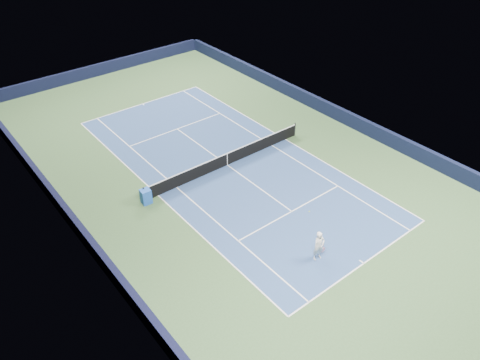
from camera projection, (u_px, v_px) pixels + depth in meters
ground at (227, 165)px, 32.18m from camera, size 40.00×40.00×0.00m
wall_far at (101, 69)px, 44.40m from camera, size 22.00×0.35×1.10m
wall_right at (335, 112)px, 37.34m from camera, size 0.35×40.00×1.10m
wall_left at (75, 224)px, 26.38m from camera, size 0.35×40.00×1.10m
court_surface at (227, 165)px, 32.18m from camera, size 10.97×23.77×0.01m
baseline_far at (142, 104)px, 39.70m from camera, size 10.97×0.08×0.00m
baseline_near at (364, 263)px, 24.66m from camera, size 10.97×0.08×0.00m
sideline_doubles_right at (285, 139)px, 34.96m from camera, size 0.08×23.77×0.00m
sideline_doubles_left at (158, 195)px, 29.40m from camera, size 0.08×23.77×0.00m
sideline_singles_right at (272, 145)px, 34.26m from camera, size 0.08×23.77×0.00m
sideline_singles_left at (177, 187)px, 30.10m from camera, size 0.08×23.77×0.00m
service_line_far at (177, 129)px, 36.23m from camera, size 8.23×0.08×0.00m
service_line_near at (292, 211)px, 28.13m from camera, size 8.23×0.08×0.00m
center_service_line at (227, 165)px, 32.18m from camera, size 0.08×12.80×0.00m
center_mark_far at (143, 104)px, 39.60m from camera, size 0.08×0.30×0.00m
center_mark_near at (362, 262)px, 24.76m from camera, size 0.08×0.30×0.00m
tennis_net at (227, 159)px, 31.89m from camera, size 12.90×0.10×1.07m
sponsor_cube at (146, 196)px, 28.54m from camera, size 0.63×0.58×0.98m
tennis_player at (319, 246)px, 24.46m from camera, size 0.83×1.29×2.57m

